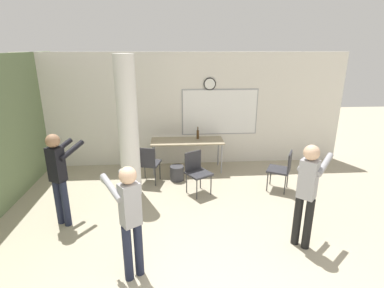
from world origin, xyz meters
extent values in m
cube|color=silver|center=(0.00, 5.06, 1.40)|extent=(8.00, 0.12, 2.80)
cylinder|color=black|center=(0.59, 4.99, 2.05)|extent=(0.30, 0.03, 0.30)
cylinder|color=white|center=(0.59, 4.97, 2.05)|extent=(0.25, 0.01, 0.25)
cube|color=#99999E|center=(0.86, 5.00, 1.35)|extent=(1.91, 0.01, 1.16)
cube|color=white|center=(0.86, 4.99, 1.35)|extent=(1.85, 0.02, 1.10)
cylinder|color=white|center=(-1.20, 3.38, 1.40)|extent=(0.39, 0.39, 2.80)
cube|color=tan|center=(0.01, 4.53, 0.75)|extent=(1.73, 0.64, 0.03)
cylinder|color=gray|center=(-0.79, 4.27, 0.37)|extent=(0.04, 0.04, 0.74)
cylinder|color=gray|center=(0.82, 4.27, 0.37)|extent=(0.04, 0.04, 0.74)
cylinder|color=gray|center=(-0.79, 4.80, 0.37)|extent=(0.04, 0.04, 0.74)
cylinder|color=gray|center=(0.82, 4.80, 0.37)|extent=(0.04, 0.04, 0.74)
cylinder|color=#4C3319|center=(0.28, 4.66, 0.87)|extent=(0.06, 0.06, 0.21)
cylinder|color=#4C3319|center=(0.28, 4.66, 1.02)|extent=(0.02, 0.02, 0.09)
cylinder|color=#38383D|center=(-0.26, 3.97, 0.17)|extent=(0.31, 0.31, 0.33)
cube|color=#2D2D33|center=(1.87, 3.34, 0.45)|extent=(0.60, 0.60, 0.04)
cube|color=#2D2D33|center=(2.05, 3.24, 0.67)|extent=(0.22, 0.36, 0.40)
cylinder|color=#333333|center=(1.80, 3.59, 0.21)|extent=(0.02, 0.02, 0.43)
cylinder|color=#333333|center=(1.63, 3.27, 0.21)|extent=(0.02, 0.02, 0.43)
cylinder|color=#333333|center=(2.12, 3.41, 0.21)|extent=(0.02, 0.02, 0.43)
cylinder|color=#333333|center=(1.94, 3.10, 0.21)|extent=(0.02, 0.02, 0.43)
cube|color=#2D2D33|center=(-0.86, 3.91, 0.45)|extent=(0.53, 0.53, 0.04)
cube|color=#2D2D33|center=(-0.91, 3.71, 0.67)|extent=(0.39, 0.13, 0.40)
cylinder|color=#333333|center=(-0.64, 4.04, 0.21)|extent=(0.02, 0.02, 0.43)
cylinder|color=#333333|center=(-0.99, 4.13, 0.21)|extent=(0.02, 0.02, 0.43)
cylinder|color=#333333|center=(-0.73, 3.69, 0.21)|extent=(0.02, 0.02, 0.43)
cylinder|color=#333333|center=(-1.08, 3.78, 0.21)|extent=(0.02, 0.02, 0.43)
cube|color=#2D2D33|center=(0.18, 3.27, 0.45)|extent=(0.60, 0.60, 0.04)
cube|color=#2D2D33|center=(0.07, 3.44, 0.67)|extent=(0.35, 0.23, 0.40)
cylinder|color=#333333|center=(0.12, 3.02, 0.21)|extent=(0.02, 0.02, 0.43)
cylinder|color=#333333|center=(0.43, 3.21, 0.21)|extent=(0.02, 0.02, 0.43)
cylinder|color=#333333|center=(-0.07, 3.33, 0.21)|extent=(0.02, 0.02, 0.43)
cylinder|color=#333333|center=(0.24, 3.52, 0.21)|extent=(0.02, 0.02, 0.43)
cylinder|color=black|center=(1.64, 1.40, 0.41)|extent=(0.12, 0.12, 0.82)
cylinder|color=black|center=(1.52, 1.52, 0.41)|extent=(0.12, 0.12, 0.82)
cube|color=#99999E|center=(1.58, 1.46, 1.11)|extent=(0.30, 0.30, 0.58)
sphere|color=#D8AD8C|center=(1.58, 1.46, 1.52)|extent=(0.22, 0.22, 0.22)
cylinder|color=#99999E|center=(1.84, 1.54, 1.30)|extent=(0.42, 0.43, 0.23)
cylinder|color=#99999E|center=(1.64, 1.72, 1.30)|extent=(0.42, 0.43, 0.23)
cube|color=white|center=(1.81, 1.89, 1.31)|extent=(0.12, 0.12, 0.04)
cylinder|color=#1E2338|center=(-2.16, 2.28, 0.41)|extent=(0.12, 0.12, 0.82)
cylinder|color=#1E2338|center=(-2.30, 2.36, 0.41)|extent=(0.12, 0.12, 0.82)
cube|color=black|center=(-2.23, 2.32, 1.10)|extent=(0.30, 0.28, 0.58)
sphere|color=#997051|center=(-2.23, 2.32, 1.50)|extent=(0.22, 0.22, 0.22)
cylinder|color=black|center=(-2.00, 2.46, 1.29)|extent=(0.32, 0.49, 0.23)
cylinder|color=black|center=(-2.23, 2.58, 1.29)|extent=(0.32, 0.49, 0.23)
cylinder|color=#1E2338|center=(-0.82, 1.03, 0.40)|extent=(0.12, 0.12, 0.79)
cylinder|color=#1E2338|center=(-0.95, 0.94, 0.40)|extent=(0.12, 0.12, 0.79)
cube|color=#99999E|center=(-0.88, 0.98, 1.08)|extent=(0.29, 0.28, 0.56)
sphere|color=#D8AD8C|center=(-0.88, 0.98, 1.47)|extent=(0.22, 0.22, 0.22)
cylinder|color=#99999E|center=(-0.91, 1.24, 1.26)|extent=(0.35, 0.46, 0.23)
cylinder|color=#99999E|center=(-1.12, 1.09, 1.26)|extent=(0.35, 0.46, 0.23)
cube|color=white|center=(-1.25, 1.28, 1.26)|extent=(0.10, 0.13, 0.04)
camera|label=1|loc=(-0.35, -2.32, 2.92)|focal=28.00mm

